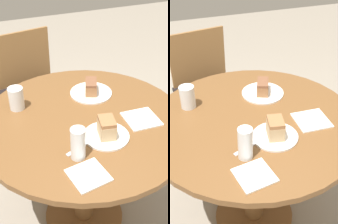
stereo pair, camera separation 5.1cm
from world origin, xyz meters
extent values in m
plane|color=gray|center=(0.00, 0.00, 0.00)|extent=(8.00, 8.00, 0.00)
cylinder|color=brown|center=(0.00, 0.00, 0.01)|extent=(0.49, 0.49, 0.03)
cylinder|color=brown|center=(0.00, 0.00, 0.38)|extent=(0.12, 0.12, 0.72)
cylinder|color=brown|center=(0.00, 0.00, 0.76)|extent=(1.06, 1.06, 0.03)
cylinder|color=olive|center=(-0.24, 0.65, 0.21)|extent=(0.04, 0.04, 0.42)
cylinder|color=olive|center=(0.18, 0.72, 0.21)|extent=(0.04, 0.04, 0.42)
cylinder|color=olive|center=(-0.30, 1.02, 0.21)|extent=(0.04, 0.04, 0.42)
cylinder|color=olive|center=(0.12, 1.09, 0.21)|extent=(0.04, 0.04, 0.42)
cube|color=black|center=(-0.06, 0.87, 0.43)|extent=(0.54, 0.49, 0.03)
cube|color=olive|center=(-0.09, 1.06, 0.66)|extent=(0.45, 0.09, 0.43)
cylinder|color=white|center=(0.04, -0.17, 0.78)|extent=(0.22, 0.22, 0.01)
cylinder|color=white|center=(0.13, 0.21, 0.78)|extent=(0.24, 0.24, 0.01)
cube|color=tan|center=(0.04, -0.17, 0.82)|extent=(0.09, 0.11, 0.07)
cube|color=#9E6B42|center=(0.04, -0.17, 0.86)|extent=(0.09, 0.11, 0.02)
cube|color=#9E6B42|center=(0.13, 0.21, 0.81)|extent=(0.10, 0.13, 0.06)
cube|color=brown|center=(0.13, 0.21, 0.85)|extent=(0.10, 0.13, 0.01)
cylinder|color=beige|center=(-0.29, 0.22, 0.81)|extent=(0.07, 0.07, 0.09)
cylinder|color=white|center=(-0.29, 0.22, 0.83)|extent=(0.08, 0.08, 0.12)
cylinder|color=silver|center=(-0.13, -0.25, 0.82)|extent=(0.06, 0.06, 0.09)
cylinder|color=white|center=(-0.13, -0.25, 0.85)|extent=(0.06, 0.06, 0.15)
cube|color=white|center=(0.26, -0.11, 0.78)|extent=(0.17, 0.17, 0.01)
cube|color=silver|center=(-0.09, -0.19, 0.77)|extent=(0.17, 0.09, 0.00)
cube|color=white|center=(-0.13, -0.37, 0.78)|extent=(0.17, 0.17, 0.01)
camera|label=1|loc=(-0.47, -1.18, 1.70)|focal=50.00mm
camera|label=2|loc=(-0.42, -1.20, 1.70)|focal=50.00mm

